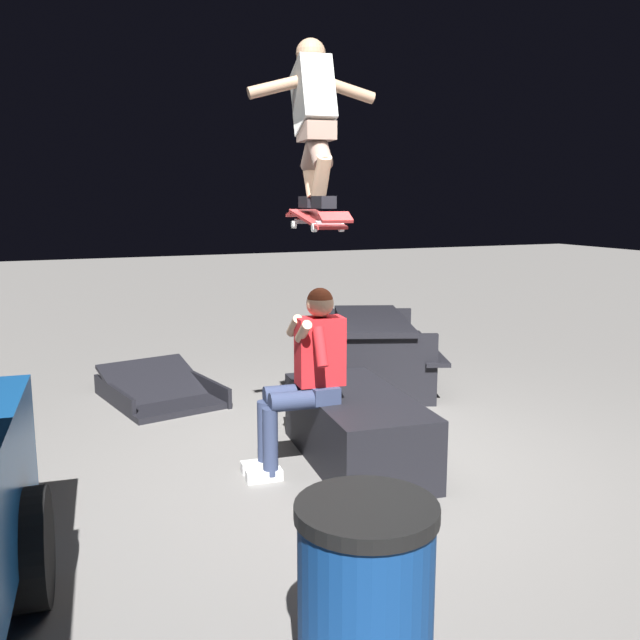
# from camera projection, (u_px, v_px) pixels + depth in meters

# --- Properties ---
(ground_plane) EXTENTS (40.00, 40.00, 0.00)m
(ground_plane) POSITION_uv_depth(u_px,v_px,m) (351.00, 465.00, 5.23)
(ground_plane) COLOR slate
(ledge_box_main) EXTENTS (1.63, 0.87, 0.54)m
(ledge_box_main) POSITION_uv_depth(u_px,v_px,m) (357.00, 428.00, 5.26)
(ledge_box_main) COLOR black
(ledge_box_main) RESTS_ON ground
(person_sitting_on_ledge) EXTENTS (0.60, 0.77, 1.37)m
(person_sitting_on_ledge) POSITION_uv_depth(u_px,v_px,m) (306.00, 370.00, 5.00)
(person_sitting_on_ledge) COLOR #2D3856
(person_sitting_on_ledge) RESTS_ON ground
(skateboard) EXTENTS (1.04, 0.33, 0.14)m
(skateboard) POSITION_uv_depth(u_px,v_px,m) (316.00, 219.00, 4.66)
(skateboard) COLOR #B72D2D
(skater_airborne) EXTENTS (0.63, 0.89, 1.12)m
(skater_airborne) POSITION_uv_depth(u_px,v_px,m) (314.00, 115.00, 4.59)
(skater_airborne) COLOR black
(kicker_ramp) EXTENTS (1.42, 1.17, 0.41)m
(kicker_ramp) POSITION_uv_depth(u_px,v_px,m) (161.00, 394.00, 6.90)
(kicker_ramp) COLOR black
(kicker_ramp) RESTS_ON ground
(picnic_table_back) EXTENTS (2.06, 1.85, 0.75)m
(picnic_table_back) POSITION_uv_depth(u_px,v_px,m) (372.00, 340.00, 7.39)
(picnic_table_back) COLOR black
(picnic_table_back) RESTS_ON ground
(trash_bin) EXTENTS (0.56, 0.56, 0.85)m
(trash_bin) POSITION_uv_depth(u_px,v_px,m) (365.00, 605.00, 2.70)
(trash_bin) COLOR navy
(trash_bin) RESTS_ON ground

